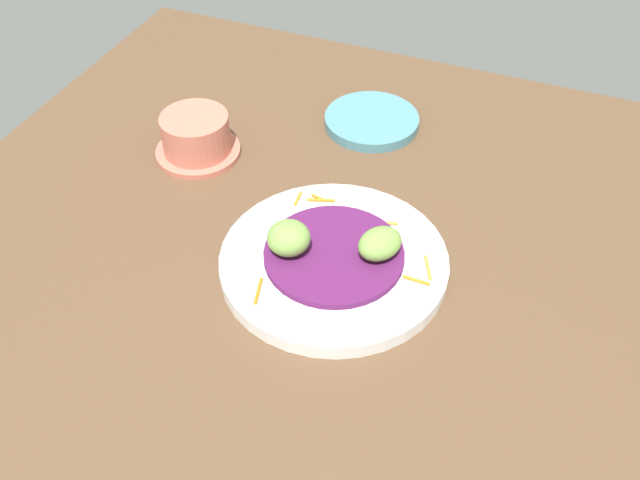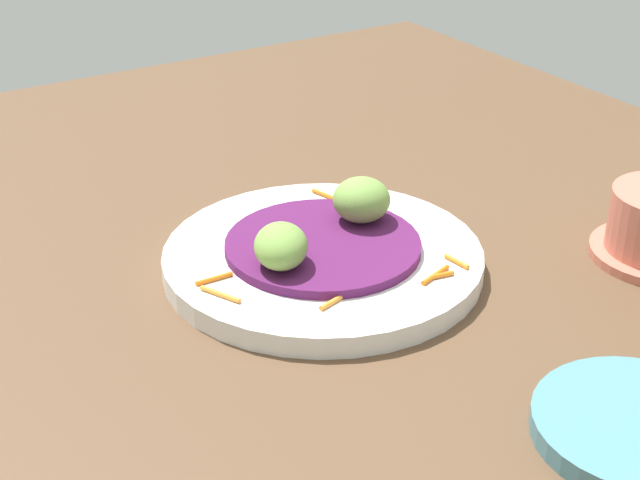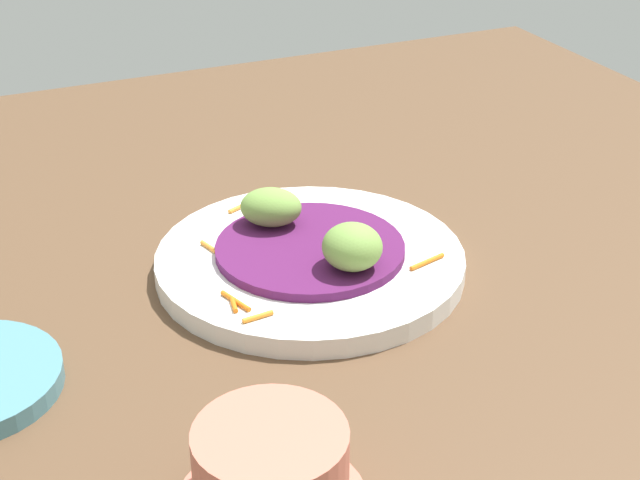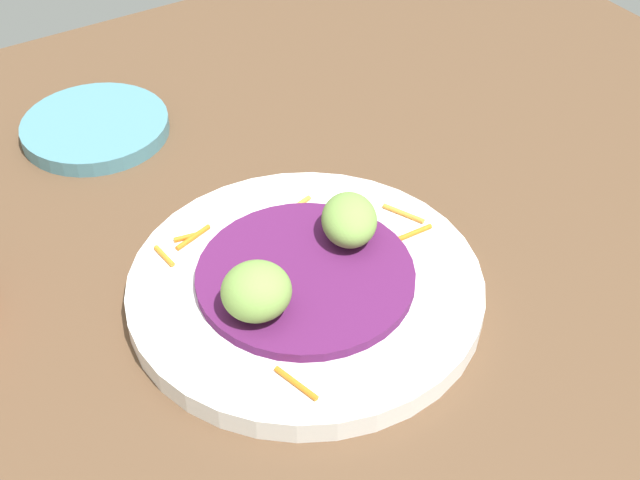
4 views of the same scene
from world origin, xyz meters
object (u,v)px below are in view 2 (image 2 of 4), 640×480
at_px(main_plate, 323,259).
at_px(guac_scoop_center, 361,200).
at_px(side_plate_small, 639,427).
at_px(guac_scoop_left, 281,246).

xyz_separation_m(main_plate, guac_scoop_center, (-0.02, 0.05, 0.04)).
height_order(main_plate, side_plate_small, main_plate).
bearing_deg(guac_scoop_center, side_plate_small, 0.93).
distance_m(main_plate, guac_scoop_center, 0.06).
xyz_separation_m(guac_scoop_left, guac_scoop_center, (-0.03, 0.10, 0.00)).
relative_size(main_plate, side_plate_small, 1.94).
bearing_deg(guac_scoop_left, guac_scoop_center, 108.25).
distance_m(main_plate, guac_scoop_left, 0.06).
xyz_separation_m(main_plate, side_plate_small, (0.29, 0.05, -0.00)).
bearing_deg(guac_scoop_center, main_plate, -71.75).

